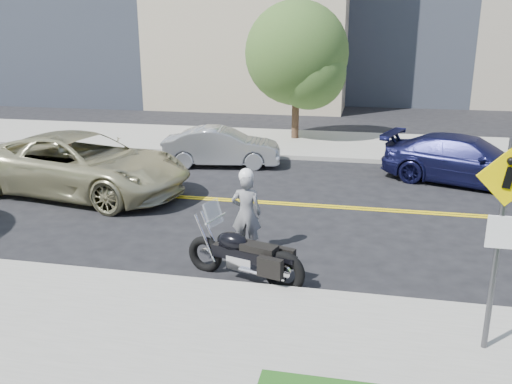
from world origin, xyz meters
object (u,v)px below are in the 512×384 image
at_px(motorcycle, 244,244).
at_px(suv, 82,165).
at_px(parked_car_blue, 467,160).
at_px(parked_car_silver, 222,147).
at_px(pedestrian_sign, 501,227).
at_px(motorcyclist, 246,211).

distance_m(motorcycle, suv, 7.09).
distance_m(suv, parked_car_blue, 11.11).
bearing_deg(suv, parked_car_silver, -27.09).
bearing_deg(suv, motorcycle, -118.14).
height_order(motorcycle, parked_car_blue, motorcycle).
bearing_deg(motorcycle, pedestrian_sign, -7.46).
bearing_deg(parked_car_silver, motorcycle, -170.73).
relative_size(motorcyclist, motorcycle, 0.77).
bearing_deg(parked_car_blue, parked_car_silver, 104.82).
xyz_separation_m(motorcyclist, motorcycle, (0.25, -1.27, -0.18)).
distance_m(motorcyclist, motorcycle, 1.31).
distance_m(parked_car_silver, parked_car_blue, 7.71).
distance_m(pedestrian_sign, parked_car_silver, 12.01).
xyz_separation_m(motorcyclist, parked_car_silver, (-2.43, 6.99, -0.25)).
relative_size(parked_car_silver, parked_car_blue, 0.80).
bearing_deg(motorcycle, parked_car_blue, 73.23).
distance_m(motorcycle, parked_car_silver, 8.69).
bearing_deg(suv, parked_car_blue, -63.13).
xyz_separation_m(motorcycle, parked_car_silver, (-2.68, 8.27, -0.07)).
bearing_deg(motorcycle, suv, 158.68).
bearing_deg(pedestrian_sign, motorcycle, 156.10).
relative_size(pedestrian_sign, motorcyclist, 1.67).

